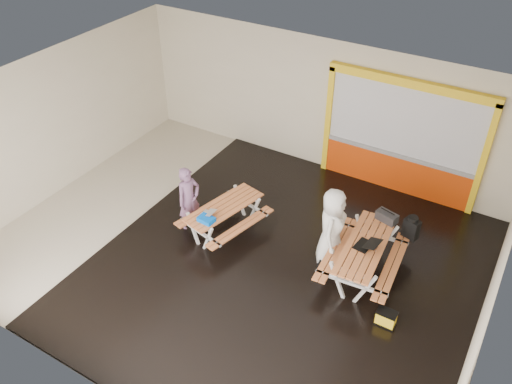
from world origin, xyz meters
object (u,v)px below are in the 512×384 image
Objects in this scene: toolbox at (387,217)px; dark_case at (328,266)px; person_right at (332,227)px; picnic_table_left at (224,213)px; blue_pouch at (206,219)px; laptop_left at (207,214)px; backpack at (411,227)px; person_left at (189,200)px; fluke_bag at (386,318)px; laptop_right at (367,245)px; picnic_table_right at (364,252)px.

dark_case is (-0.73, -1.15, -0.81)m from toolbox.
person_right is 3.67× the size of toolbox.
picnic_table_left is 6.21× the size of blue_pouch.
laptop_left is 0.59× the size of backpack.
person_left is 4.85m from fluke_bag.
backpack reaches higher than laptop_right.
laptop_right is at bearing 13.77° from dark_case.
blue_pouch is at bearing -150.51° from toolbox.
picnic_table_right is at bearing -67.48° from person_left.
backpack reaches higher than fluke_bag.
picnic_table_right is 4.10× the size of backpack.
fluke_bag is at bearing -27.53° from dark_case.
picnic_table_right is 4.40× the size of laptop_right.
person_left is 3.96× the size of dark_case.
laptop_left is 4.29m from backpack.
picnic_table_right is at bearing 130.70° from fluke_bag.
fluke_bag is at bearing -3.62° from laptop_left.
person_left is 4.73× the size of blue_pouch.
laptop_right is 1.45m from fluke_bag.
dark_case is (2.52, 0.08, -0.45)m from picnic_table_left.
blue_pouch reaches higher than dark_case.
laptop_left is at bearing -106.58° from picnic_table_left.
laptop_right is 1.23× the size of dark_case.
toolbox is at bearing 57.59° from dark_case.
blue_pouch is (0.73, -0.38, 0.01)m from person_left.
dark_case is at bearing -160.19° from picnic_table_right.
backpack is at bearing 25.23° from laptop_left.
blue_pouch is 0.91× the size of fluke_bag.
picnic_table_left is at bearing -175.56° from laptop_right.
toolbox reaches higher than backpack.
blue_pouch is at bearing -60.81° from laptop_left.
person_left is at bearing -162.57° from picnic_table_left.
person_left is 5.09× the size of laptop_left.
dark_case is (-0.68, -0.17, -0.77)m from laptop_right.
fluke_bag is at bearing -82.50° from backpack.
picnic_table_left is 1.31× the size of person_left.
backpack is 1.91m from dark_case.
blue_pouch is at bearing 178.78° from fluke_bag.
toolbox is at bearing 20.83° from picnic_table_left.
blue_pouch is (0.10, -0.18, 0.01)m from laptop_left.
laptop_right is at bearing -59.33° from picnic_table_right.
laptop_right reaches higher than laptop_left.
laptop_left reaches higher than picnic_table_right.
person_right is at bearing 112.48° from dark_case.
person_left reaches higher than picnic_table_left.
fluke_bag is at bearing -135.99° from person_right.
person_right is at bearing 22.97° from blue_pouch.
toolbox is at bearing 26.42° from laptop_left.
person_right is 0.82m from laptop_right.
person_left reaches higher than backpack.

